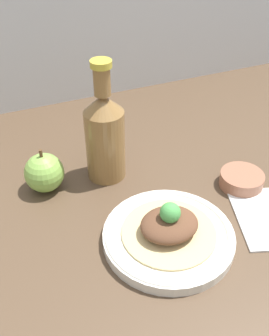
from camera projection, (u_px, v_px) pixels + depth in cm
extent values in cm
cube|color=brown|center=(164.00, 231.00, 71.99)|extent=(180.00, 110.00, 4.00)
cylinder|color=silver|center=(168.00, 237.00, 66.89)|extent=(22.43, 22.43, 1.94)
torus|color=silver|center=(169.00, 234.00, 66.48)|extent=(21.99, 21.99, 1.36)
cylinder|color=#D6BC7F|center=(169.00, 232.00, 66.18)|extent=(16.07, 16.07, 0.40)
ellipsoid|color=brown|center=(169.00, 224.00, 65.04)|extent=(9.92, 8.43, 3.34)
sphere|color=#4CA34C|center=(170.00, 213.00, 63.39)|extent=(3.46, 3.46, 3.46)
cylinder|color=olive|center=(105.00, 145.00, 77.71)|extent=(7.82, 7.82, 14.77)
cone|color=olive|center=(103.00, 103.00, 72.14)|extent=(7.82, 7.82, 3.52)
cylinder|color=olive|center=(102.00, 81.00, 69.45)|extent=(3.13, 3.13, 5.31)
cylinder|color=gold|center=(101.00, 64.00, 67.47)|extent=(3.91, 3.91, 1.20)
sphere|color=#84B74C|center=(44.00, 173.00, 76.26)|extent=(7.75, 7.75, 7.75)
cylinder|color=brown|center=(41.00, 154.00, 73.53)|extent=(0.62, 0.62, 1.74)
cylinder|color=#996047|center=(242.00, 180.00, 78.39)|extent=(8.68, 8.68, 2.86)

